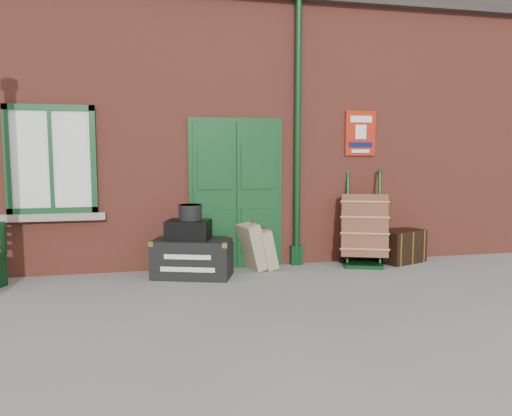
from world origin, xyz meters
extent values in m
plane|color=gray|center=(0.00, 0.00, 0.00)|extent=(80.00, 80.00, 0.00)
cube|color=brown|center=(0.00, 3.50, 2.00)|extent=(10.00, 4.00, 4.00)
cube|color=#38302B|center=(0.00, 3.50, 4.15)|extent=(10.30, 4.30, 0.30)
cube|color=#103D1A|center=(-0.30, 1.46, 1.10)|extent=(1.42, 0.12, 2.32)
cube|color=white|center=(-2.90, 1.45, 1.65)|extent=(1.20, 0.08, 1.50)
cylinder|color=#0D3517|center=(0.65, 1.42, 2.00)|extent=(0.10, 0.10, 4.00)
cube|color=#B4200C|center=(1.70, 1.47, 2.05)|extent=(0.50, 0.03, 0.70)
cube|color=black|center=(-1.01, 1.00, 0.27)|extent=(1.21, 0.91, 0.54)
cube|color=black|center=(-1.06, 1.00, 0.67)|extent=(0.70, 0.60, 0.27)
cylinder|color=black|center=(-1.03, 1.03, 0.91)|extent=(0.41, 0.41, 0.21)
cube|color=#9D8C67|center=(-0.10, 1.25, 0.35)|extent=(0.46, 0.56, 0.71)
cube|color=#9D8C67|center=(0.08, 1.25, 0.30)|extent=(0.40, 0.50, 0.61)
cube|color=#0D3517|center=(1.62, 1.06, 0.03)|extent=(0.67, 0.58, 0.06)
cylinder|color=#0D3517|center=(1.45, 1.34, 0.73)|extent=(0.18, 0.39, 1.43)
cylinder|color=#0D3517|center=(1.92, 1.16, 0.73)|extent=(0.18, 0.39, 1.43)
cylinder|color=black|center=(1.39, 1.38, 0.14)|extent=(0.15, 0.27, 0.27)
cylinder|color=black|center=(2.00, 1.16, 0.14)|extent=(0.15, 0.27, 0.27)
cube|color=brown|center=(1.68, 1.23, 0.59)|extent=(0.92, 0.95, 1.06)
cube|color=black|center=(2.34, 1.25, 0.26)|extent=(0.84, 0.70, 0.52)
camera|label=1|loc=(-1.64, -5.92, 1.73)|focal=35.00mm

